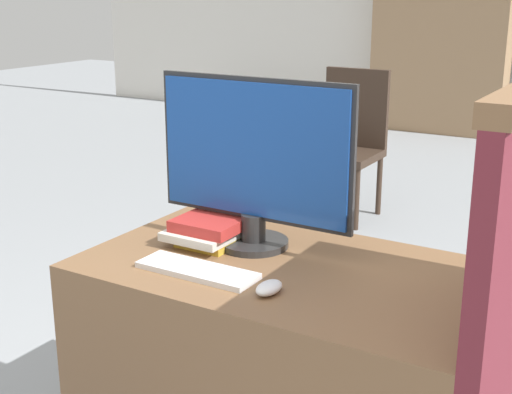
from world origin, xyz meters
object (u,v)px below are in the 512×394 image
Objects in this scene: book_stack at (212,229)px; far_chair at (349,137)px; monitor at (254,161)px; mouse at (269,288)px; keyboard at (197,270)px.

book_stack is 2.70m from far_chair.
far_chair is (-0.69, 2.59, -0.25)m from book_stack.
monitor is 2.59× the size of book_stack.
mouse is 0.39× the size of book_stack.
mouse is 0.10× the size of far_chair.
monitor is 1.84× the size of keyboard.
mouse is 3.02m from far_chair.
mouse is at bearing -52.43° from monitor.
keyboard is 0.25m from book_stack.
mouse is at bearing -27.75° from far_chair.
far_chair is at bearing 107.64° from monitor.
far_chair is (-0.79, 2.82, -0.22)m from keyboard.
far_chair reaches higher than keyboard.
monitor reaches higher than mouse.
keyboard is 3.66× the size of mouse.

